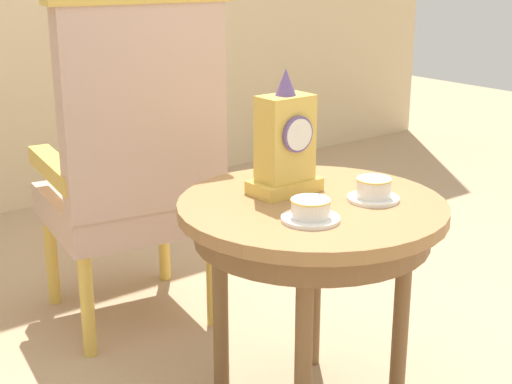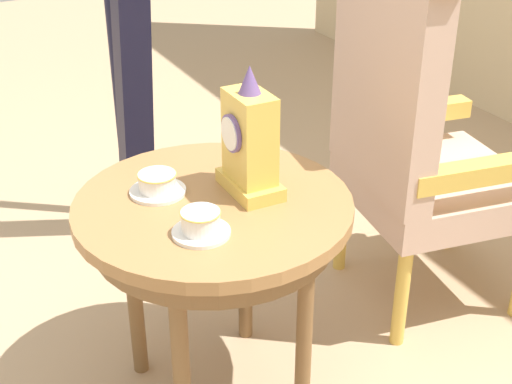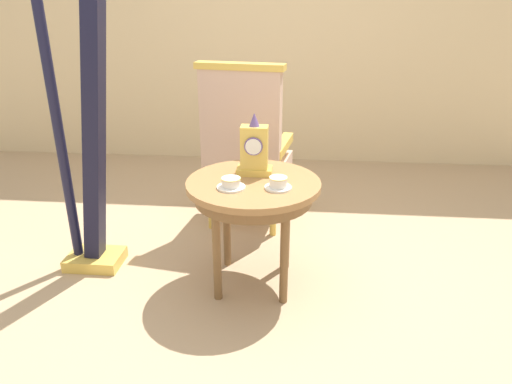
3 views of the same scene
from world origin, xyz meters
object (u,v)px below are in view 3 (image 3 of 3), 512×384
Objects in this scene: teacup_right at (278,183)px; armchair at (246,144)px; teacup_left at (231,183)px; mantel_clock at (254,150)px; side_table at (253,194)px; harp at (85,149)px.

armchair reaches higher than teacup_right.
teacup_left is 0.43× the size of mantel_clock.
mantel_clock is 0.29× the size of armchair.
armchair reaches higher than teacup_left.
armchair is (-0.02, 0.84, -0.05)m from teacup_left.
teacup_left is 0.13× the size of armchair.
armchair is at bearing 100.72° from mantel_clock.
mantel_clock is (0.10, 0.21, 0.11)m from teacup_left.
mantel_clock is 0.66m from armchair.
harp is (-0.94, 0.10, 0.19)m from side_table.
mantel_clock is (-0.14, 0.20, 0.11)m from teacup_right.
teacup_right is (0.24, 0.02, 0.00)m from teacup_left.
teacup_right is 0.26m from mantel_clock.
harp is at bearing -142.43° from armchair.
teacup_left is (-0.10, -0.11, 0.10)m from side_table.
side_table is at bearing -6.12° from harp.
teacup_left is 0.87m from harp.
harp is at bearing 169.90° from teacup_right.
teacup_right is 0.08× the size of harp.
teacup_right is at bearing -54.77° from mantel_clock.
side_table is at bearing 46.56° from teacup_left.
teacup_left is at bearing -88.59° from armchair.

